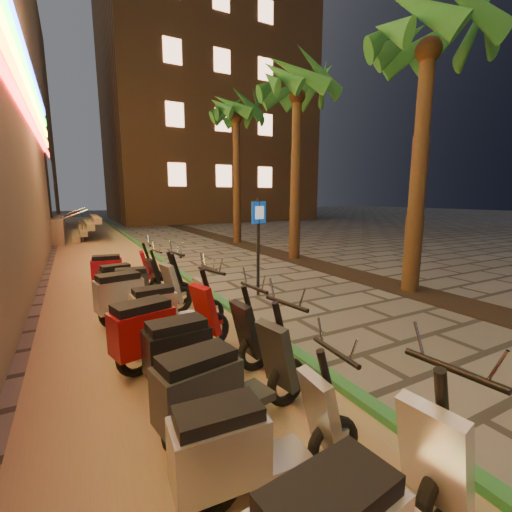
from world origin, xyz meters
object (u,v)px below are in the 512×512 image
scooter_5 (198,348)px  scooter_9 (144,285)px  scooter_3 (251,445)px  scooter_4 (223,386)px  scooter_6 (162,328)px  scooter_11 (118,270)px  scooter_8 (135,294)px  scooter_7 (169,308)px  pedestrian_sign (258,234)px  scooter_10 (127,279)px

scooter_5 → scooter_9: size_ratio=1.07×
scooter_3 → scooter_4: scooter_4 is taller
scooter_6 → scooter_11: size_ratio=1.09×
scooter_6 → scooter_8: scooter_8 is taller
scooter_5 → scooter_11: (-0.30, 5.15, -0.01)m
scooter_3 → scooter_4: bearing=86.4°
scooter_5 → scooter_9: scooter_5 is taller
scooter_5 → scooter_7: 1.75m
scooter_5 → scooter_6: 0.79m
scooter_7 → scooter_8: 0.92m
pedestrian_sign → scooter_3: 5.62m
scooter_6 → scooter_9: (0.26, 2.70, -0.07)m
scooter_6 → scooter_10: size_ratio=1.16×
scooter_3 → scooter_8: (-0.14, 4.26, 0.07)m
scooter_10 → scooter_6: bearing=-99.7°
scooter_7 → scooter_9: (-0.08, 1.70, -0.01)m
scooter_3 → scooter_8: 4.26m
scooter_9 → scooter_7: bearing=-79.3°
scooter_6 → scooter_9: size_ratio=1.13×
scooter_3 → scooter_4: (0.10, 0.76, 0.05)m
scooter_4 → scooter_8: size_ratio=0.97×
scooter_6 → scooter_9: bearing=69.3°
scooter_7 → scooter_9: 1.70m
scooter_7 → scooter_8: (-0.40, 0.83, 0.06)m
pedestrian_sign → scooter_8: (-2.84, -0.58, -0.90)m
scooter_4 → scooter_7: bearing=76.3°
pedestrian_sign → scooter_8: bearing=167.8°
scooter_5 → scooter_10: 4.20m
scooter_4 → scooter_6: bearing=85.9°
scooter_3 → scooter_8: size_ratio=0.88×
scooter_9 → scooter_10: size_ratio=1.03×
scooter_3 → pedestrian_sign: bearing=64.6°
scooter_4 → scooter_8: (-0.24, 3.50, 0.02)m
pedestrian_sign → scooter_9: size_ratio=1.41×
scooter_10 → pedestrian_sign: bearing=-29.9°
pedestrian_sign → scooter_8: 3.03m
scooter_5 → scooter_7: scooter_5 is taller
scooter_3 → scooter_9: (0.18, 5.13, -0.00)m
scooter_4 → pedestrian_sign: bearing=47.1°
pedestrian_sign → scooter_11: bearing=121.2°
scooter_11 → scooter_7: bearing=-77.0°
scooter_4 → scooter_9: (0.08, 4.37, -0.05)m
scooter_6 → scooter_10: bearing=74.3°
scooter_10 → scooter_7: bearing=-92.0°
scooter_5 → pedestrian_sign: bearing=46.3°
scooter_5 → scooter_9: 3.45m
scooter_8 → pedestrian_sign: bearing=0.6°
scooter_6 → pedestrian_sign: bearing=25.7°
scooter_4 → scooter_5: size_ratio=1.03×
scooter_3 → scooter_5: scooter_5 is taller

